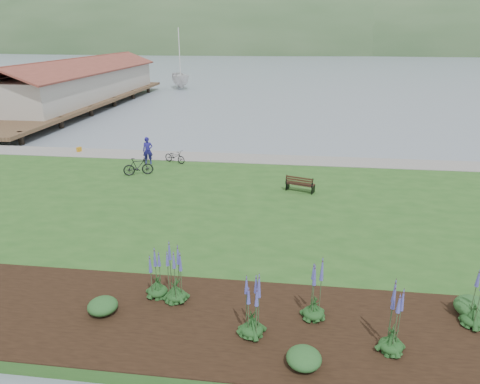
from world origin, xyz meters
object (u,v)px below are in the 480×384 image
at_px(person, 148,148).
at_px(bicycle_a, 175,156).
at_px(park_bench, 300,184).
at_px(sailboat, 181,89).

bearing_deg(person, bicycle_a, -0.91).
height_order(park_bench, sailboat, sailboat).
distance_m(bicycle_a, sailboat, 40.69).
relative_size(park_bench, bicycle_a, 0.99).
relative_size(bicycle_a, sailboat, 0.06).
distance_m(park_bench, sailboat, 47.18).
bearing_deg(bicycle_a, park_bench, -94.36).
bearing_deg(bicycle_a, sailboat, 38.54).
bearing_deg(park_bench, bicycle_a, 169.41).
bearing_deg(park_bench, person, 175.78).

